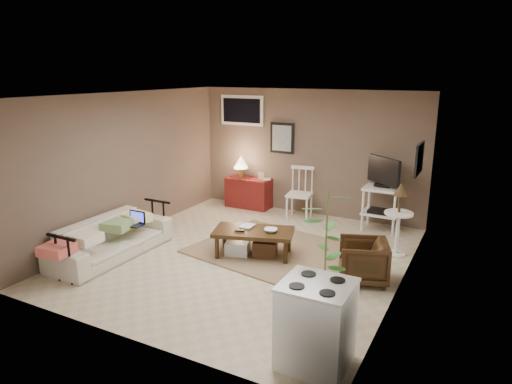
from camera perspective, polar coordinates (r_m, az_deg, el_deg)
The scene contains 20 objects.
floor at distance 6.99m, azimuth -1.25°, elevation -8.02°, with size 5.00×5.00×0.00m, color #C1B293.
art_back at distance 8.99m, azimuth 3.29°, elevation 6.75°, with size 0.50×0.03×0.60m, color black.
art_right at distance 6.85m, azimuth 19.74°, elevation 3.92°, with size 0.03×0.60×0.45m, color black.
window at distance 9.34m, azimuth -1.78°, elevation 10.16°, with size 0.96×0.03×0.60m, color silver.
rug at distance 7.16m, azimuth 2.55°, elevation -7.35°, with size 2.41×1.93×0.02m, color #816A4B.
coffee_table at distance 6.89m, azimuth -0.37°, elevation -6.13°, with size 1.31×0.93×0.45m.
sofa at distance 7.19m, azimuth -17.71°, elevation -4.81°, with size 1.96×0.57×0.77m, color beige.
sofa_pillows at distance 6.99m, azimuth -18.80°, elevation -4.72°, with size 0.38×1.86×0.13m, color #F2E8C8, non-canonical shape.
sofa_end_rails at distance 7.13m, azimuth -17.03°, elevation -5.37°, with size 0.53×1.96×0.66m, color black, non-canonical shape.
laptop at distance 7.26m, azimuth -14.85°, elevation -3.47°, with size 0.30×0.22×0.21m.
red_console at distance 9.34m, azimuth -1.01°, elevation 0.29°, with size 0.92×0.41×1.06m.
spindle_chair at distance 8.65m, azimuth 5.48°, elevation -0.33°, with size 0.50×0.50×0.98m.
tv_stand at distance 8.19m, azimuth 15.47°, elevation -0.03°, with size 0.65×0.52×1.30m.
side_table at distance 7.13m, azimuth 17.45°, elevation -2.29°, with size 0.42×0.42×1.13m.
armchair at distance 6.26m, azimuth 13.26°, elevation -8.14°, with size 0.61×0.57×0.63m, color black.
potted_plant at distance 5.21m, azimuth 8.71°, elevation -7.09°, with size 0.37×0.37×1.48m.
stove at distance 4.49m, azimuth 7.50°, elevation -16.06°, with size 0.65×0.60×0.85m.
bowl at distance 6.73m, azimuth 1.85°, elevation -4.21°, with size 0.20×0.05×0.20m, color #34230E.
book_table at distance 6.97m, azimuth -1.71°, elevation -3.32°, with size 0.17×0.02×0.24m, color #34230E.
book_console at distance 9.12m, azimuth 0.86°, elevation 2.19°, with size 0.15×0.02×0.21m, color #34230E.
Camera 1 is at (3.13, -5.63, 2.72)m, focal length 32.00 mm.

